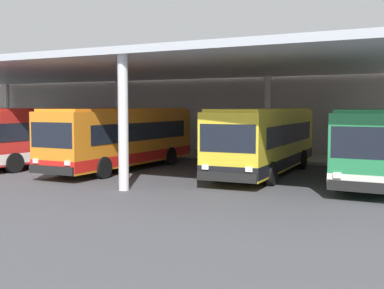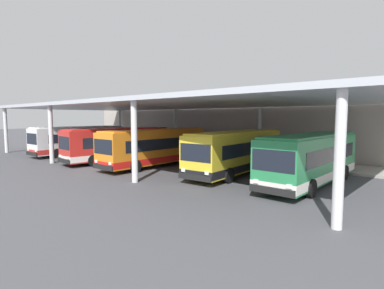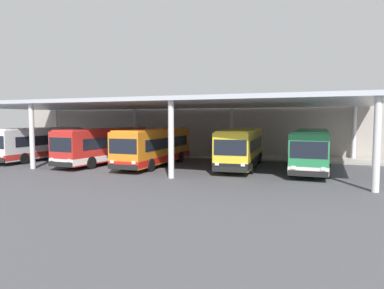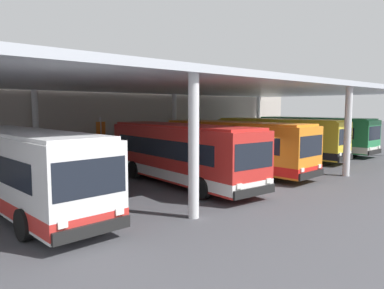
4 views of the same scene
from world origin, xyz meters
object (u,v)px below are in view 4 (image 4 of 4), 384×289
Objects in this scene: bus_far_bay at (279,138)px; banner_sign at (101,137)px; bus_middle_bay at (234,146)px; bench_waiting at (11,163)px; bus_nearest_bay at (24,170)px; bus_second_bay at (181,153)px; bus_departing at (314,134)px.

bus_far_bay is 13.66m from banner_sign.
bus_middle_bay is 13.88m from bench_waiting.
bus_middle_bay is 7.41m from bus_far_bay.
bench_waiting is at bearing 139.40° from bus_middle_bay.
bus_nearest_bay and bus_second_bay have the same top height.
bus_far_bay is 5.94× the size of bench_waiting.
bus_middle_bay and bus_far_bay have the same top height.
bus_second_bay is at bearing -170.08° from bus_far_bay.
bus_nearest_bay and bus_far_bay have the same top height.
bus_second_bay and bus_departing have the same top height.
banner_sign is (-17.52, 6.43, 0.32)m from bus_departing.
bus_departing reaches higher than bench_waiting.
bus_departing is at bearing -20.17° from banner_sign.
banner_sign reaches higher than bus_far_bay.
banner_sign is (-0.01, 8.57, 0.32)m from bus_second_bay.
bus_departing is at bearing 4.47° from bus_nearest_bay.
bench_waiting is at bearing 121.20° from bus_second_bay.
bus_nearest_bay is 11.49m from banner_sign.
bench_waiting is (2.11, 9.29, -0.99)m from bus_nearest_bay.
bus_far_bay is at bearing 13.00° from bus_middle_bay.
bus_nearest_bay is 19.94m from bus_far_bay.
bus_far_bay is at bearing -22.50° from bench_waiting.
bus_far_bay is 5.49m from bus_departing.
bus_far_bay is 19.22m from bench_waiting.
bench_waiting is 5.93m from banner_sign.
bus_middle_bay is at bearing -59.45° from banner_sign.
bus_second_bay is 17.64m from bus_departing.
bus_far_bay is 1.01× the size of bus_departing.
banner_sign is at bearing 151.72° from bus_far_bay.
bus_nearest_bay and bus_departing have the same top height.
bus_second_bay is 1.00× the size of bus_far_bay.
bus_second_bay and bus_far_bay have the same top height.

